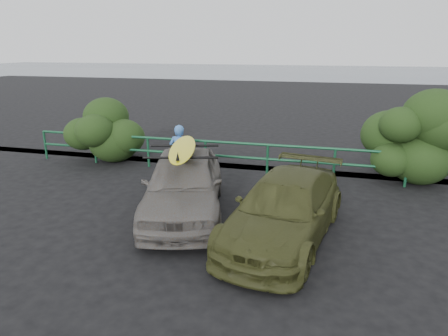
{
  "coord_description": "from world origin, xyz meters",
  "views": [
    {
      "loc": [
        2.69,
        -6.82,
        3.9
      ],
      "look_at": [
        0.43,
        1.88,
        1.14
      ],
      "focal_mm": 32.0,
      "sensor_mm": 36.0,
      "label": 1
    }
  ],
  "objects_px": {
    "olive_vehicle": "(285,209)",
    "man": "(180,153)",
    "sedan": "(184,183)",
    "surfboard": "(183,148)",
    "guardrail": "(236,158)"
  },
  "relations": [
    {
      "from": "olive_vehicle",
      "to": "guardrail",
      "type": "bearing_deg",
      "value": 126.41
    },
    {
      "from": "sedan",
      "to": "man",
      "type": "distance_m",
      "value": 2.46
    },
    {
      "from": "sedan",
      "to": "olive_vehicle",
      "type": "relative_size",
      "value": 0.99
    },
    {
      "from": "olive_vehicle",
      "to": "surfboard",
      "type": "height_order",
      "value": "surfboard"
    },
    {
      "from": "sedan",
      "to": "man",
      "type": "bearing_deg",
      "value": 97.52
    },
    {
      "from": "guardrail",
      "to": "olive_vehicle",
      "type": "distance_m",
      "value": 4.52
    },
    {
      "from": "man",
      "to": "surfboard",
      "type": "bearing_deg",
      "value": 108.81
    },
    {
      "from": "guardrail",
      "to": "olive_vehicle",
      "type": "height_order",
      "value": "olive_vehicle"
    },
    {
      "from": "olive_vehicle",
      "to": "man",
      "type": "bearing_deg",
      "value": 149.74
    },
    {
      "from": "man",
      "to": "guardrail",
      "type": "bearing_deg",
      "value": -146.53
    },
    {
      "from": "sedan",
      "to": "surfboard",
      "type": "relative_size",
      "value": 1.64
    },
    {
      "from": "sedan",
      "to": "surfboard",
      "type": "distance_m",
      "value": 0.86
    },
    {
      "from": "sedan",
      "to": "surfboard",
      "type": "height_order",
      "value": "surfboard"
    },
    {
      "from": "sedan",
      "to": "man",
      "type": "height_order",
      "value": "man"
    },
    {
      "from": "guardrail",
      "to": "man",
      "type": "distance_m",
      "value": 1.86
    }
  ]
}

